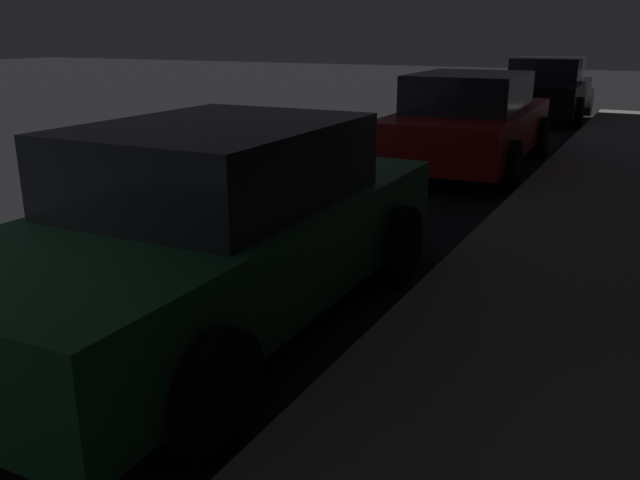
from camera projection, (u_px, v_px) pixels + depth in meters
car_green at (218, 228)px, 4.70m from camera, size 2.01×4.30×1.43m
car_red at (470, 121)px, 10.24m from camera, size 2.10×4.53×1.43m
car_black at (546, 89)px, 15.97m from camera, size 2.05×4.20×1.43m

